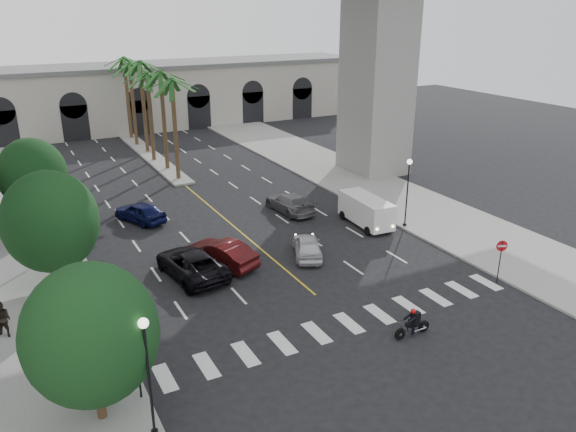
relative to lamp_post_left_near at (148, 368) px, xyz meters
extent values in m
plane|color=black|center=(11.40, 5.00, -3.22)|extent=(140.00, 140.00, 0.00)
cube|color=gray|center=(-3.60, 20.00, -3.15)|extent=(8.00, 100.00, 0.15)
cube|color=gray|center=(26.40, 20.00, -3.15)|extent=(8.00, 100.00, 0.15)
cube|color=gray|center=(11.40, 43.00, -3.12)|extent=(2.00, 24.00, 0.20)
cube|color=#B9B1A6|center=(11.40, 60.00, 0.78)|extent=(70.00, 10.00, 8.00)
cube|color=slate|center=(11.40, 60.00, 5.03)|extent=(71.00, 10.50, 0.50)
cube|color=gray|center=(29.90, 27.00, 7.18)|extent=(5.00, 6.00, 20.80)
cylinder|color=#47331E|center=(11.40, 33.00, 1.53)|extent=(0.40, 0.40, 9.50)
cylinder|color=#47331E|center=(11.50, 37.00, 1.68)|extent=(0.40, 0.40, 9.80)
cylinder|color=#47331E|center=(11.20, 41.00, 1.43)|extent=(0.40, 0.40, 9.30)
cylinder|color=#47331E|center=(11.55, 45.00, 1.83)|extent=(0.40, 0.40, 10.10)
cylinder|color=#47331E|center=(11.30, 49.00, 1.58)|extent=(0.40, 0.40, 9.60)
cylinder|color=#47331E|center=(11.60, 53.00, 1.73)|extent=(0.40, 0.40, 9.90)
cylinder|color=#382616|center=(-1.60, 2.00, -2.05)|extent=(0.36, 0.36, 2.34)
ellipsoid|color=black|center=(-1.60, 2.00, 0.81)|extent=(5.20, 5.20, 5.72)
cylinder|color=#382616|center=(-1.60, 15.00, -2.00)|extent=(0.36, 0.36, 2.45)
ellipsoid|color=black|center=(-1.60, 15.00, 0.99)|extent=(5.44, 5.44, 5.98)
cylinder|color=#382616|center=(-1.60, 27.00, -2.09)|extent=(0.36, 0.36, 2.27)
ellipsoid|color=black|center=(-1.60, 27.00, 0.68)|extent=(5.04, 5.04, 5.54)
cylinder|color=black|center=(0.00, 0.00, -0.62)|extent=(0.11, 0.11, 5.00)
sphere|color=white|center=(0.00, 0.00, 1.93)|extent=(0.40, 0.40, 0.40)
cylinder|color=black|center=(0.00, 21.00, -3.04)|extent=(0.28, 0.28, 0.36)
cylinder|color=black|center=(0.00, 21.00, -0.62)|extent=(0.11, 0.11, 5.00)
sphere|color=white|center=(0.00, 21.00, 1.93)|extent=(0.40, 0.40, 0.40)
cylinder|color=black|center=(22.80, 13.00, -3.04)|extent=(0.28, 0.28, 0.36)
cylinder|color=black|center=(22.80, 13.00, -0.62)|extent=(0.11, 0.11, 5.00)
sphere|color=white|center=(22.80, 13.00, 1.93)|extent=(0.40, 0.40, 0.40)
cylinder|color=black|center=(0.10, 2.50, -1.47)|extent=(0.10, 0.10, 3.50)
cube|color=black|center=(0.10, 2.50, 0.03)|extent=(0.25, 0.18, 0.80)
cylinder|color=black|center=(0.10, 6.50, -1.47)|extent=(0.10, 0.10, 3.50)
cube|color=black|center=(0.10, 6.50, 0.03)|extent=(0.25, 0.18, 0.80)
cylinder|color=black|center=(12.79, 1.00, -2.90)|extent=(0.64, 0.11, 0.64)
cylinder|color=black|center=(14.33, 1.00, -2.90)|extent=(0.64, 0.11, 0.64)
cube|color=silver|center=(13.61, 1.00, -2.82)|extent=(0.43, 0.30, 0.28)
cube|color=black|center=(13.45, 1.00, -2.52)|extent=(0.59, 0.24, 0.21)
cube|color=black|center=(13.93, 1.00, -2.56)|extent=(0.48, 0.26, 0.13)
cylinder|color=black|center=(13.03, 1.00, -2.28)|extent=(0.04, 0.59, 0.03)
cube|color=black|center=(13.69, 1.00, -2.16)|extent=(0.28, 0.41, 0.55)
cube|color=black|center=(13.86, 1.00, -2.10)|extent=(0.15, 0.32, 0.40)
sphere|color=#B50C0D|center=(13.54, 1.00, -1.79)|extent=(0.28, 0.28, 0.28)
imported|color=silver|center=(13.67, 11.94, -2.48)|extent=(3.34, 4.67, 1.48)
imported|color=#450D0E|center=(8.06, 13.30, -2.36)|extent=(3.69, 5.50, 1.71)
imported|color=black|center=(5.86, 12.76, -2.37)|extent=(3.52, 6.39, 1.69)
imported|color=slate|center=(16.71, 20.16, -2.44)|extent=(2.47, 5.47, 1.55)
imported|color=#0E1243|center=(5.37, 23.62, -2.43)|extent=(3.63, 5.02, 1.59)
cube|color=white|center=(20.45, 14.81, -1.97)|extent=(2.21, 5.30, 1.93)
cube|color=black|center=(20.31, 12.36, -1.73)|extent=(1.79, 0.34, 0.82)
cylinder|color=black|center=(19.43, 13.03, -2.88)|extent=(0.31, 0.69, 0.67)
cylinder|color=black|center=(21.26, 12.93, -2.88)|extent=(0.31, 0.69, 0.67)
cylinder|color=black|center=(19.64, 16.69, -2.88)|extent=(0.31, 0.69, 0.67)
cylinder|color=black|center=(21.46, 16.59, -2.88)|extent=(0.31, 0.69, 0.67)
imported|color=black|center=(-2.82, 5.65, -2.25)|extent=(0.62, 0.43, 1.65)
imported|color=black|center=(-4.81, 10.36, -2.10)|extent=(1.20, 1.14, 1.95)
cylinder|color=black|center=(21.90, 3.13, -1.85)|extent=(0.06, 0.06, 2.75)
cylinder|color=#A50B11|center=(21.90, 3.13, -0.76)|extent=(0.64, 0.31, 0.69)
cube|color=silver|center=(21.90, 3.13, -0.76)|extent=(0.49, 0.23, 0.11)
camera|label=1|loc=(-3.58, -17.85, 12.60)|focal=35.00mm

